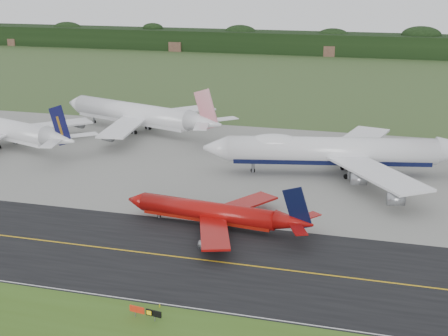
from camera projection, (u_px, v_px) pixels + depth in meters
ground at (184, 247)px, 110.33m from camera, size 600.00×600.00×0.00m
taxiway at (177, 257)px, 106.65m from camera, size 400.00×32.00×0.02m
apron at (249, 165)px, 157.22m from camera, size 400.00×78.00×0.01m
taxiway_centreline at (177, 257)px, 106.64m from camera, size 400.00×0.40×0.00m
taxiway_edge_line at (142, 301)px, 92.39m from camera, size 400.00×0.25×0.00m
horizon_treeline at (336, 45)px, 360.40m from camera, size 700.00×25.00×12.00m
jet_ba_747 at (342, 151)px, 147.99m from camera, size 67.94×55.46×17.17m
jet_red_737 at (217, 213)px, 118.19m from camera, size 37.92×30.73×10.24m
jet_navy_gold at (5, 129)px, 172.51m from camera, size 54.20×45.91×14.38m
jet_star_tail at (140, 115)px, 187.84m from camera, size 58.32×47.48×15.76m
taxiway_sign at (145, 311)px, 87.29m from camera, size 5.01×0.88×1.68m
edge_marker_center at (160, 306)px, 90.61m from camera, size 0.16×0.16×0.50m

